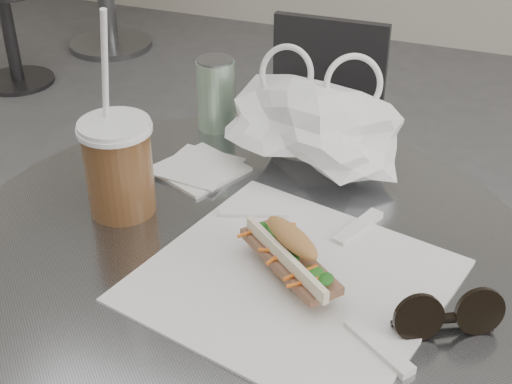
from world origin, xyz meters
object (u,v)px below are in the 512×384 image
(iced_coffee, at_px, (119,165))
(sunglasses, at_px, (448,316))
(banh_mi, at_px, (290,256))
(bg_chair, at_px, (1,20))
(drink_can, at_px, (216,94))
(chair_far, at_px, (310,180))

(iced_coffee, distance_m, sunglasses, 0.46)
(banh_mi, bearing_deg, bg_chair, 176.08)
(bg_chair, relative_size, drink_can, 5.56)
(banh_mi, xyz_separation_m, drink_can, (-0.24, 0.33, 0.03))
(bg_chair, distance_m, sunglasses, 2.69)
(bg_chair, xyz_separation_m, drink_can, (1.59, -1.35, 0.50))
(chair_far, xyz_separation_m, drink_can, (-0.00, -0.56, 0.48))
(sunglasses, height_order, drink_can, drink_can)
(iced_coffee, xyz_separation_m, sunglasses, (0.45, -0.08, -0.05))
(chair_far, xyz_separation_m, iced_coffee, (-0.02, -0.83, 0.49))
(chair_far, relative_size, sunglasses, 5.98)
(chair_far, relative_size, iced_coffee, 2.47)
(bg_chair, distance_m, iced_coffee, 2.32)
(sunglasses, bearing_deg, banh_mi, 143.11)
(bg_chair, bearing_deg, banh_mi, -48.46)
(chair_far, height_order, sunglasses, sunglasses)
(banh_mi, bearing_deg, chair_far, 143.48)
(sunglasses, bearing_deg, bg_chair, 110.48)
(sunglasses, xyz_separation_m, drink_can, (-0.43, 0.36, 0.04))
(drink_can, bearing_deg, chair_far, 89.57)
(iced_coffee, xyz_separation_m, drink_can, (0.02, 0.27, -0.01))
(chair_far, distance_m, bg_chair, 1.78)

